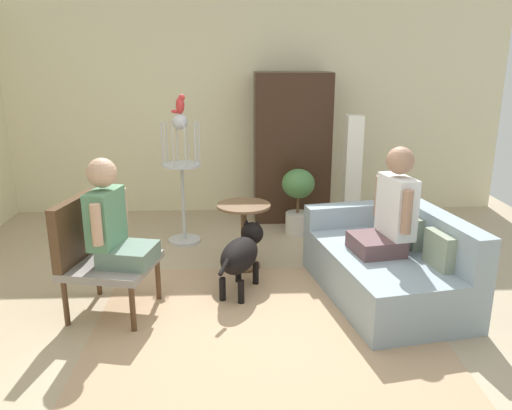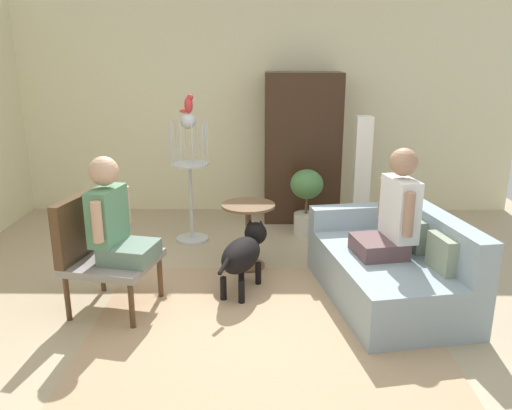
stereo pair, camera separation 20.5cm
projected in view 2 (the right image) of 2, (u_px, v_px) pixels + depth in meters
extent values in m
plane|color=tan|center=(255.00, 312.00, 4.27)|extent=(7.30, 7.30, 0.00)
cube|color=beige|center=(258.00, 105.00, 6.70)|extent=(6.68, 0.12, 2.79)
cube|color=tan|center=(263.00, 323.00, 4.07)|extent=(2.65, 2.18, 0.01)
cube|color=#8EA0AD|center=(387.00, 276.00, 4.43)|extent=(1.22, 1.75, 0.42)
cube|color=#8EA0AD|center=(432.00, 231.00, 4.39)|extent=(0.47, 1.61, 0.36)
cube|color=#8EA0AD|center=(359.00, 216.00, 5.02)|extent=(0.96, 0.35, 0.21)
cube|color=gray|center=(442.00, 254.00, 4.00)|extent=(0.16, 0.33, 0.28)
cube|color=gray|center=(415.00, 234.00, 4.42)|extent=(0.15, 0.30, 0.28)
cube|color=tan|center=(393.00, 219.00, 4.83)|extent=(0.15, 0.29, 0.28)
cylinder|color=#4C331E|center=(160.00, 276.00, 4.48)|extent=(0.04, 0.04, 0.38)
cylinder|color=#4C331E|center=(132.00, 305.00, 3.96)|extent=(0.04, 0.04, 0.38)
cylinder|color=#4C331E|center=(102.00, 271.00, 4.59)|extent=(0.04, 0.04, 0.38)
cylinder|color=#4C331E|center=(67.00, 298.00, 4.08)|extent=(0.04, 0.04, 0.38)
cube|color=gray|center=(114.00, 262.00, 4.22)|extent=(0.77, 0.77, 0.06)
cube|color=#4C331E|center=(79.00, 227.00, 4.20)|extent=(0.22, 0.65, 0.51)
cube|color=brown|center=(378.00, 246.00, 4.34)|extent=(0.46, 0.48, 0.14)
cube|color=white|center=(400.00, 208.00, 4.27)|extent=(0.25, 0.44, 0.51)
sphere|color=#A57A60|center=(404.00, 162.00, 4.16)|extent=(0.23, 0.23, 0.23)
cylinder|color=#A57A60|center=(409.00, 214.00, 4.03)|extent=(0.08, 0.08, 0.36)
cylinder|color=#A57A60|center=(383.00, 198.00, 4.49)|extent=(0.08, 0.08, 0.36)
cube|color=slate|center=(130.00, 252.00, 4.16)|extent=(0.47, 0.46, 0.14)
cube|color=#598C66|center=(108.00, 215.00, 4.11)|extent=(0.26, 0.41, 0.45)
sphere|color=tan|center=(104.00, 171.00, 4.01)|extent=(0.23, 0.23, 0.23)
cylinder|color=tan|center=(125.00, 205.00, 4.31)|extent=(0.08, 0.08, 0.32)
cylinder|color=tan|center=(97.00, 222.00, 3.88)|extent=(0.08, 0.08, 0.32)
cylinder|color=brown|center=(248.00, 205.00, 4.97)|extent=(0.52, 0.52, 0.02)
cylinder|color=brown|center=(248.00, 237.00, 5.07)|extent=(0.06, 0.06, 0.63)
cylinder|color=brown|center=(249.00, 265.00, 5.15)|extent=(0.32, 0.32, 0.03)
ellipsoid|color=black|center=(241.00, 255.00, 4.53)|extent=(0.46, 0.64, 0.28)
sphere|color=black|center=(255.00, 233.00, 4.82)|extent=(0.21, 0.21, 0.21)
cone|color=black|center=(250.00, 222.00, 4.80)|extent=(0.06, 0.06, 0.06)
cone|color=black|center=(261.00, 223.00, 4.77)|extent=(0.06, 0.06, 0.06)
cylinder|color=black|center=(224.00, 266.00, 4.19)|extent=(0.10, 0.18, 0.10)
cylinder|color=black|center=(241.00, 271.00, 4.80)|extent=(0.06, 0.06, 0.21)
cylinder|color=black|center=(258.00, 273.00, 4.75)|extent=(0.06, 0.06, 0.21)
cylinder|color=black|center=(223.00, 289.00, 4.44)|extent=(0.06, 0.06, 0.21)
cylinder|color=black|center=(242.00, 292.00, 4.39)|extent=(0.06, 0.06, 0.21)
cylinder|color=silver|center=(192.00, 239.00, 5.89)|extent=(0.36, 0.36, 0.03)
cylinder|color=silver|center=(191.00, 203.00, 5.77)|extent=(0.04, 0.04, 0.87)
cylinder|color=silver|center=(190.00, 164.00, 5.64)|extent=(0.42, 0.42, 0.02)
cylinder|color=silver|center=(207.00, 142.00, 5.57)|extent=(0.01, 0.01, 0.46)
cylinder|color=silver|center=(205.00, 141.00, 5.68)|extent=(0.01, 0.01, 0.46)
cylinder|color=silver|center=(197.00, 140.00, 5.75)|extent=(0.01, 0.01, 0.46)
cylinder|color=silver|center=(186.00, 140.00, 5.75)|extent=(0.01, 0.01, 0.46)
cylinder|color=silver|center=(176.00, 141.00, 5.69)|extent=(0.01, 0.01, 0.46)
cylinder|color=silver|center=(171.00, 142.00, 5.58)|extent=(0.01, 0.01, 0.46)
cylinder|color=silver|center=(172.00, 144.00, 5.46)|extent=(0.01, 0.01, 0.46)
cylinder|color=silver|center=(181.00, 145.00, 5.39)|extent=(0.01, 0.01, 0.46)
cylinder|color=silver|center=(192.00, 145.00, 5.39)|extent=(0.01, 0.01, 0.46)
cylinder|color=silver|center=(203.00, 144.00, 5.46)|extent=(0.01, 0.01, 0.46)
sphere|color=silver|center=(188.00, 121.00, 5.51)|extent=(0.17, 0.17, 0.17)
ellipsoid|color=red|center=(189.00, 105.00, 5.46)|extent=(0.09, 0.10, 0.17)
sphere|color=red|center=(190.00, 97.00, 5.44)|extent=(0.07, 0.07, 0.07)
cone|color=#D8BF4C|center=(193.00, 97.00, 5.44)|extent=(0.03, 0.02, 0.02)
ellipsoid|color=red|center=(185.00, 111.00, 5.48)|extent=(0.12, 0.03, 0.04)
cylinder|color=beige|center=(306.00, 224.00, 6.05)|extent=(0.28, 0.28, 0.25)
cylinder|color=brown|center=(306.00, 205.00, 5.98)|extent=(0.03, 0.03, 0.20)
ellipsoid|color=#477940|center=(307.00, 184.00, 5.91)|extent=(0.38, 0.38, 0.34)
cube|color=#4C4742|center=(358.00, 233.00, 6.02)|extent=(0.20, 0.20, 0.06)
cube|color=white|center=(361.00, 175.00, 5.82)|extent=(0.18, 0.18, 1.32)
cube|color=#382316|center=(302.00, 148.00, 6.44)|extent=(0.92, 0.56, 1.82)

